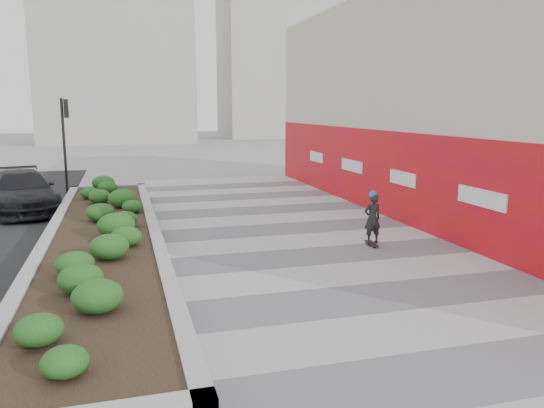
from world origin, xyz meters
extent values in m
plane|color=gray|center=(0.00, 0.00, 0.00)|extent=(160.00, 160.00, 0.00)
cube|color=#A8A8AD|center=(0.00, 3.00, 0.01)|extent=(8.00, 36.00, 0.01)
cube|color=beige|center=(7.00, 9.00, 4.00)|extent=(6.00, 24.00, 8.00)
cube|color=red|center=(4.02, 9.00, 1.50)|extent=(0.12, 24.00, 3.00)
cube|color=#9E9EA0|center=(-5.50, 15.85, 0.28)|extent=(3.00, 0.30, 0.55)
cube|color=#9E9EA0|center=(-6.85, 7.00, 0.28)|extent=(0.30, 18.00, 0.55)
cube|color=#9E9EA0|center=(-4.15, 7.00, 0.28)|extent=(0.30, 18.00, 0.55)
cube|color=#2D2116|center=(-5.50, 7.00, 0.25)|extent=(2.40, 17.40, 0.50)
cylinder|color=black|center=(-7.30, 17.50, 2.10)|extent=(0.12, 0.12, 4.20)
cube|color=black|center=(-7.12, 17.50, 3.75)|extent=(0.18, 0.28, 0.80)
cube|color=#ADAAA3|center=(-5.00, 55.00, 10.00)|extent=(16.00, 12.00, 20.00)
cube|color=#ADAAA3|center=(15.00, 60.00, 12.00)|extent=(14.00, 10.00, 24.00)
cylinder|color=#595654|center=(0.50, 3.00, 0.00)|extent=(0.44, 0.44, 0.01)
cube|color=black|center=(1.67, 5.56, 0.07)|extent=(0.30, 0.74, 0.02)
imported|color=black|center=(1.67, 5.56, 0.77)|extent=(0.53, 0.37, 1.40)
sphere|color=blue|center=(1.67, 5.56, 1.43)|extent=(0.23, 0.23, 0.23)
imported|color=black|center=(-8.50, 13.57, 0.75)|extent=(3.41, 5.55, 1.50)
camera|label=1|loc=(-4.93, -7.43, 3.79)|focal=35.00mm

